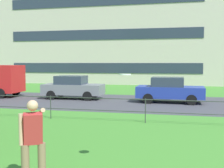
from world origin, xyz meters
TOP-DOWN VIEW (x-y plane):
  - street_strip at (0.00, 16.36)m, footprint 80.00×7.68m
  - park_fence at (-0.00, 10.51)m, footprint 28.73×0.04m
  - person_thrower at (0.49, 4.20)m, footprint 0.47×0.87m
  - frisbee at (2.15, 5.29)m, footprint 0.37×0.37m
  - car_grey_right at (-3.55, 17.22)m, footprint 4.01×1.83m
  - car_blue_left at (2.84, 16.76)m, footprint 4.03×1.88m
  - apartment_building_background at (-4.83, 35.70)m, footprint 25.66×12.34m

SIDE VIEW (x-z plane):
  - street_strip at x=0.00m, z-range 0.00..0.01m
  - park_fence at x=0.00m, z-range 0.17..1.17m
  - car_grey_right at x=-3.55m, z-range 0.01..1.55m
  - car_blue_left at x=2.84m, z-range 0.01..1.55m
  - person_thrower at x=0.49m, z-range 0.07..1.76m
  - frisbee at x=2.15m, z-range 2.16..2.19m
  - apartment_building_background at x=-4.83m, z-range 0.01..14.96m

